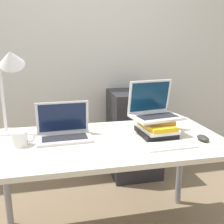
{
  "coord_description": "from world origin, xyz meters",
  "views": [
    {
      "loc": [
        -0.3,
        -1.14,
        1.34
      ],
      "look_at": [
        0.03,
        0.39,
        0.94
      ],
      "focal_mm": 42.0,
      "sensor_mm": 36.0,
      "label": 1
    }
  ],
  "objects": [
    {
      "name": "wireless_keyboard",
      "position": [
        0.34,
        0.2,
        0.76
      ],
      "size": [
        0.3,
        0.14,
        0.01
      ],
      "color": "white",
      "rests_on": "desk"
    },
    {
      "name": "book_stack",
      "position": [
        0.34,
        0.41,
        0.81
      ],
      "size": [
        0.22,
        0.3,
        0.11
      ],
      "color": "black",
      "rests_on": "desk"
    },
    {
      "name": "desk_lamp",
      "position": [
        -0.58,
        0.63,
        1.2
      ],
      "size": [
        0.23,
        0.2,
        0.59
      ],
      "color": "white",
      "rests_on": "desk"
    },
    {
      "name": "mouse",
      "position": [
        0.59,
        0.24,
        0.77
      ],
      "size": [
        0.06,
        0.1,
        0.03
      ],
      "color": "#2D2D2D",
      "rests_on": "desk"
    },
    {
      "name": "laptop_left",
      "position": [
        -0.26,
        0.48,
        0.8
      ],
      "size": [
        0.35,
        0.23,
        0.23
      ],
      "color": "silver",
      "rests_on": "desk"
    },
    {
      "name": "mug",
      "position": [
        -0.52,
        0.4,
        0.8
      ],
      "size": [
        0.14,
        0.1,
        0.09
      ],
      "color": "white",
      "rests_on": "desk"
    },
    {
      "name": "mini_fridge",
      "position": [
        0.48,
        1.33,
        0.44
      ],
      "size": [
        0.49,
        0.53,
        0.89
      ],
      "color": "#232328",
      "rests_on": "ground_plane"
    },
    {
      "name": "desk",
      "position": [
        0.0,
        0.39,
        0.68
      ],
      "size": [
        1.5,
        0.77,
        0.76
      ],
      "color": "beige",
      "rests_on": "ground_plane"
    },
    {
      "name": "wall_back",
      "position": [
        0.0,
        1.71,
        1.35
      ],
      "size": [
        8.0,
        0.05,
        2.7
      ],
      "color": "silver",
      "rests_on": "ground_plane"
    },
    {
      "name": "laptop_on_books",
      "position": [
        0.33,
        0.44,
        0.92
      ],
      "size": [
        0.35,
        0.28,
        0.24
      ],
      "color": "silver",
      "rests_on": "book_stack"
    }
  ]
}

